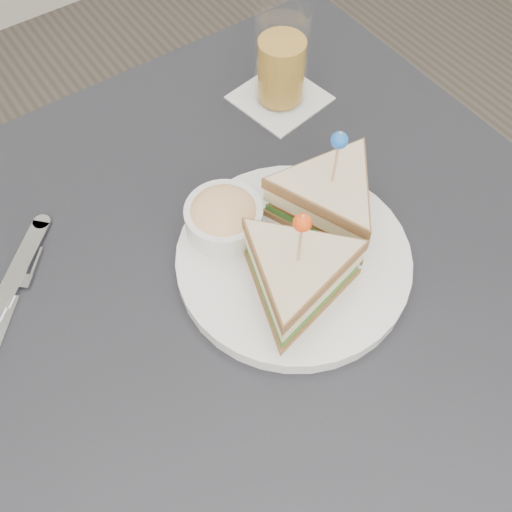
% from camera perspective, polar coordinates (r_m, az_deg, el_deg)
% --- Properties ---
extents(ground_plane, '(3.50, 3.50, 0.00)m').
position_cam_1_polar(ground_plane, '(1.33, -0.11, -19.44)').
color(ground_plane, '#3F3833').
extents(table, '(0.80, 0.80, 0.75)m').
position_cam_1_polar(table, '(0.69, -0.21, -6.63)').
color(table, black).
rests_on(table, ground).
extents(plate_meal, '(0.32, 0.32, 0.15)m').
position_cam_1_polar(plate_meal, '(0.61, 4.40, 1.66)').
color(plate_meal, white).
rests_on(plate_meal, table).
extents(cutlery_fork, '(0.13, 0.15, 0.01)m').
position_cam_1_polar(cutlery_fork, '(0.66, -23.53, -4.98)').
color(cutlery_fork, silver).
rests_on(cutlery_fork, table).
extents(cutlery_knife, '(0.16, 0.16, 0.01)m').
position_cam_1_polar(cutlery_knife, '(0.67, -23.91, -3.96)').
color(cutlery_knife, silver).
rests_on(cutlery_knife, table).
extents(drink_set, '(0.12, 0.12, 0.14)m').
position_cam_1_polar(drink_set, '(0.77, 2.57, 18.83)').
color(drink_set, silver).
rests_on(drink_set, table).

